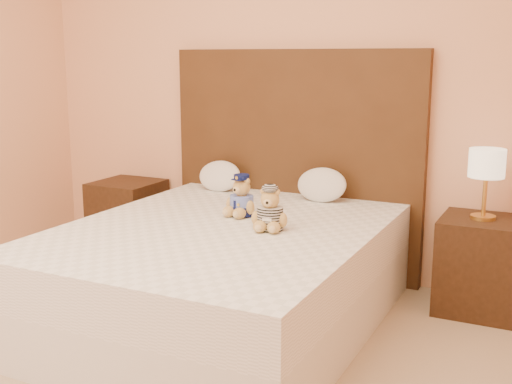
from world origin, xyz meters
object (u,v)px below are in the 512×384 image
Objects in this scene: bed at (222,274)px; pillow_left at (220,175)px; teddy_prisoner at (270,209)px; pillow_right at (322,183)px; teddy_police at (242,195)px; nightstand_right at (479,265)px; nightstand_left at (128,218)px; lamp at (487,167)px.

pillow_left is (-0.48, 0.83, 0.39)m from bed.
pillow_right is at bearing 79.36° from teddy_prisoner.
teddy_prisoner reaches higher than bed.
pillow_right is (0.26, 0.83, 0.39)m from bed.
teddy_police is 1.04× the size of teddy_prisoner.
bed is at bearing -107.68° from pillow_right.
bed is 3.64× the size of nightstand_right.
bed is 0.47m from teddy_police.
pillow_left is at bearing 2.23° from nightstand_left.
nightstand_right is 1.77m from pillow_left.
nightstand_left is at bearing 142.96° from teddy_prisoner.
teddy_prisoner is at bearing -142.70° from lamp.
bed is 0.95m from pillow_right.
pillow_left is at bearing 140.87° from teddy_police.
nightstand_left is 1.41m from teddy_police.
teddy_police is (1.24, -0.54, 0.39)m from nightstand_left.
pillow_right is at bearing 178.26° from lamp.
nightstand_left and nightstand_right have the same top height.
pillow_left is (-1.73, 0.03, 0.39)m from nightstand_right.
pillow_right is (1.51, 0.03, 0.39)m from nightstand_left.
teddy_police reaches higher than pillow_right.
teddy_police reaches higher than teddy_prisoner.
nightstand_left is 0.86m from pillow_left.
pillow_left is 0.74m from pillow_right.
lamp is at bearing 32.62° from bed.
teddy_prisoner is 0.73× the size of pillow_left.
nightstand_right is at bearing 0.00° from nightstand_left.
lamp is at bearing 34.77° from teddy_police.
pillow_left is at bearing 179.01° from lamp.
bed is 5.00× the size of lamp.
lamp is 1.25m from teddy_prisoner.
nightstand_right is 1.38× the size of lamp.
nightstand_right is at bearing -0.99° from pillow_left.
lamp is at bearing 0.00° from nightstand_left.
nightstand_left is at bearing -178.87° from pillow_right.
teddy_police is at bearing -50.71° from pillow_left.
teddy_police is 0.74m from pillow_left.
pillow_left is at bearing 180.00° from pillow_right.
pillow_right is (0.28, 0.57, -0.00)m from teddy_police.
teddy_prisoner is (-0.98, -0.75, -0.18)m from lamp.
pillow_left is 0.96× the size of pillow_right.
pillow_left reaches higher than nightstand_left.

